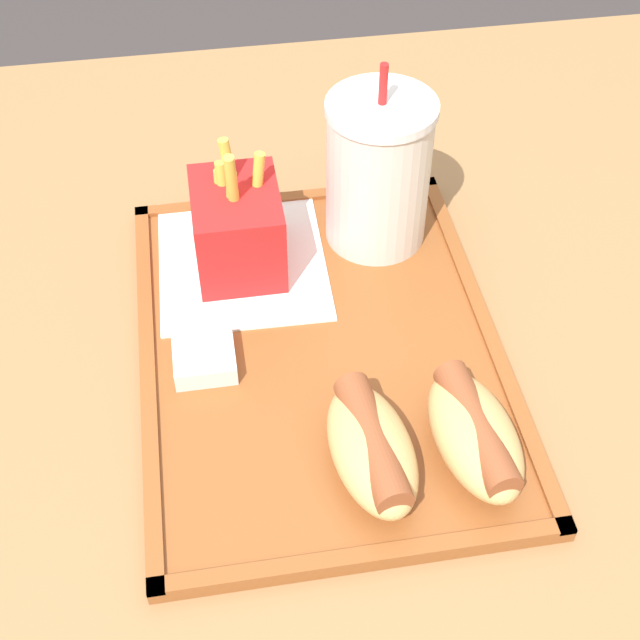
% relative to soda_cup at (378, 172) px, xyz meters
% --- Properties ---
extents(dining_table, '(1.03, 1.09, 0.73)m').
position_rel_soda_cup_xyz_m(dining_table, '(0.15, -0.05, -0.44)').
color(dining_table, olive).
rests_on(dining_table, ground_plane).
extents(food_tray, '(0.39, 0.29, 0.01)m').
position_rel_soda_cup_xyz_m(food_tray, '(0.13, -0.07, -0.07)').
color(food_tray, brown).
rests_on(food_tray, dining_table).
extents(paper_napkin, '(0.17, 0.15, 0.00)m').
position_rel_soda_cup_xyz_m(paper_napkin, '(0.02, -0.12, -0.07)').
color(paper_napkin, white).
rests_on(paper_napkin, food_tray).
extents(soda_cup, '(0.09, 0.09, 0.17)m').
position_rel_soda_cup_xyz_m(soda_cup, '(0.00, 0.00, 0.00)').
color(soda_cup, silver).
rests_on(soda_cup, food_tray).
extents(hot_dog_far, '(0.12, 0.07, 0.04)m').
position_rel_soda_cup_xyz_m(hot_dog_far, '(0.25, 0.02, -0.05)').
color(hot_dog_far, tan).
rests_on(hot_dog_far, food_tray).
extents(hot_dog_near, '(0.12, 0.07, 0.04)m').
position_rel_soda_cup_xyz_m(hot_dog_near, '(0.25, -0.05, -0.05)').
color(hot_dog_near, tan).
rests_on(hot_dog_near, food_tray).
extents(fries_carton, '(0.09, 0.07, 0.12)m').
position_rel_soda_cup_xyz_m(fries_carton, '(0.02, -0.12, -0.03)').
color(fries_carton, red).
rests_on(fries_carton, food_tray).
extents(sauce_cup_mayo, '(0.05, 0.05, 0.02)m').
position_rel_soda_cup_xyz_m(sauce_cup_mayo, '(0.13, -0.16, -0.06)').
color(sauce_cup_mayo, silver).
rests_on(sauce_cup_mayo, food_tray).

